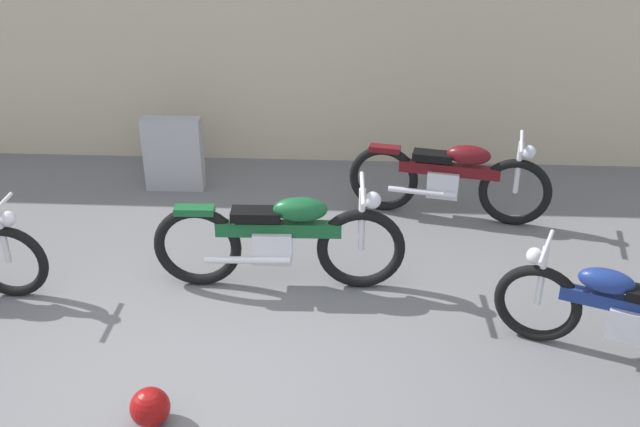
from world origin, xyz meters
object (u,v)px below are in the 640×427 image
object	(u,v)px
motorcycle_blue	(621,314)
stone_marker	(173,154)
motorcycle_maroon	(450,178)
motorcycle_green	(281,239)
helmet	(150,407)

from	to	relation	value
motorcycle_blue	stone_marker	bearing A→B (deg)	-13.43
motorcycle_blue	motorcycle_maroon	bearing A→B (deg)	-43.77
motorcycle_green	motorcycle_blue	distance (m)	2.80
stone_marker	motorcycle_maroon	xyz separation A→B (m)	(3.00, -0.55, 0.03)
motorcycle_blue	motorcycle_maroon	distance (m)	2.52
motorcycle_green	motorcycle_blue	size ratio (longest dim) A/B	1.21
motorcycle_green	motorcycle_maroon	size ratio (longest dim) A/B	1.07
stone_marker	motorcycle_blue	distance (m)	4.94
helmet	motorcycle_blue	world-z (taller)	motorcycle_blue
stone_marker	motorcycle_maroon	size ratio (longest dim) A/B	0.41
stone_marker	helmet	bearing A→B (deg)	-79.97
stone_marker	motorcycle_green	bearing A→B (deg)	-54.34
helmet	motorcycle_green	xyz separation A→B (m)	(0.73, 1.78, 0.34)
stone_marker	helmet	size ratio (longest dim) A/B	2.99
helmet	motorcycle_blue	bearing A→B (deg)	14.56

